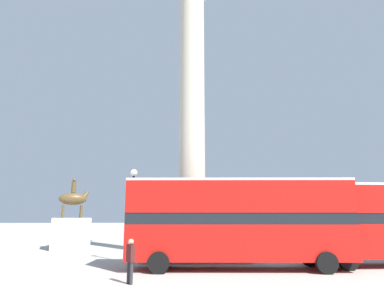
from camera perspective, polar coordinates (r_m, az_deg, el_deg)
The scene contains 6 objects.
ground_plane at distance 23.32m, azimuth 0.00°, elevation -18.32°, with size 200.00×200.00×0.00m, color #ADA89E.
monument_column at distance 23.38m, azimuth 0.00°, elevation -4.13°, with size 6.38×6.38×21.31m.
bus_a at distance 17.99m, azimuth 7.70°, elevation -12.33°, with size 11.28×3.32×4.46m.
equestrian_statue at distance 29.87m, azimuth -19.51°, elevation -13.08°, with size 3.45×2.89×5.63m.
street_lamp at distance 20.60m, azimuth -9.88°, elevation -10.80°, with size 0.41×0.41×5.35m.
pedestrian_near_lamp at distance 14.60m, azimuth -10.23°, elevation -18.24°, with size 0.39×0.48×1.73m.
Camera 1 is at (-1.45, -23.12, 2.67)m, focal length 32.00 mm.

